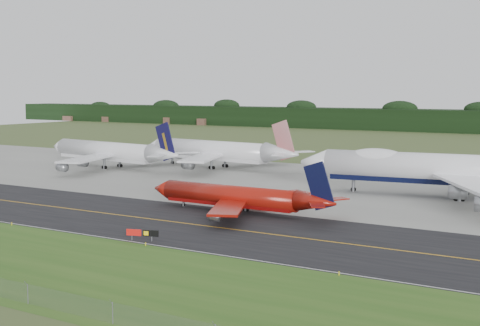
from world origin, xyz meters
name	(u,v)px	position (x,y,z in m)	size (l,w,h in m)	color
ground	(222,222)	(0.00, 0.00, 0.00)	(600.00, 600.00, 0.00)	#435527
grass_verge	(75,268)	(0.00, -35.00, 0.01)	(400.00, 30.00, 0.01)	#295418
taxiway	(209,226)	(0.00, -4.00, 0.01)	(400.00, 32.00, 0.02)	black
apron	(338,186)	(0.00, 51.00, 0.01)	(400.00, 78.00, 0.01)	gray
taxiway_centreline	(209,226)	(0.00, -4.00, 0.03)	(400.00, 0.40, 0.00)	orange
taxiway_edge_line	(151,244)	(0.00, -19.50, 0.03)	(400.00, 0.25, 0.00)	silver
jet_ba_747	(455,170)	(28.04, 47.14, 6.02)	(70.36, 57.88, 17.68)	white
jet_red_737	(239,197)	(-2.15, 9.30, 2.95)	(39.38, 32.23, 10.67)	maroon
jet_navy_gold	(112,152)	(-71.44, 51.44, 4.67)	(55.04, 47.52, 14.21)	white
jet_star_tail	(218,151)	(-44.35, 66.95, 4.94)	(56.23, 46.75, 14.82)	white
taxiway_sign	(142,233)	(-2.76, -18.22, 1.20)	(4.93, 1.76, 1.71)	slate
edge_marker_left	(12,224)	(-29.26, -20.50, 0.25)	(0.16, 0.16, 0.50)	yellow
edge_marker_center	(146,244)	(-0.28, -20.50, 0.25)	(0.16, 0.16, 0.50)	yellow
edge_marker_right	(339,273)	(30.28, -20.50, 0.25)	(0.16, 0.16, 0.50)	yellow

